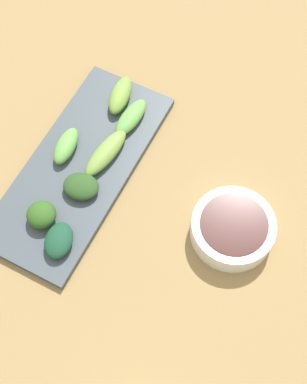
{
  "coord_description": "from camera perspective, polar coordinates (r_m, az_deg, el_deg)",
  "views": [
    {
      "loc": [
        -0.18,
        0.3,
        0.78
      ],
      "look_at": [
        -0.01,
        -0.01,
        0.05
      ],
      "focal_mm": 50.59,
      "sensor_mm": 36.0,
      "label": 1
    }
  ],
  "objects": [
    {
      "name": "tabletop",
      "position": [
        0.85,
        -1.21,
        -1.61
      ],
      "size": [
        2.1,
        2.1,
        0.02
      ],
      "primitive_type": "cube",
      "color": "#9A7C4D",
      "rests_on": "ground"
    },
    {
      "name": "broccoli_stalk_3",
      "position": [
        0.89,
        -2.4,
        7.85
      ],
      "size": [
        0.04,
        0.08,
        0.02
      ],
      "primitive_type": "ellipsoid",
      "rotation": [
        0.0,
        0.0,
        -0.07
      ],
      "color": "#66AD4C",
      "rests_on": "serving_plate"
    },
    {
      "name": "broccoli_leafy_1",
      "position": [
        0.8,
        -9.96,
        -5.06
      ],
      "size": [
        0.06,
        0.07,
        0.02
      ],
      "primitive_type": "ellipsoid",
      "rotation": [
        0.0,
        0.0,
        0.28
      ],
      "color": "#1A4A31",
      "rests_on": "serving_plate"
    },
    {
      "name": "sauce_bowl",
      "position": [
        0.81,
        8.34,
        -3.81
      ],
      "size": [
        0.12,
        0.12,
        0.04
      ],
      "color": "white",
      "rests_on": "tabletop"
    },
    {
      "name": "broccoli_stalk_0",
      "position": [
        0.86,
        -5.04,
        4.16
      ],
      "size": [
        0.04,
        0.1,
        0.02
      ],
      "primitive_type": "ellipsoid",
      "rotation": [
        0.0,
        0.0,
        -0.12
      ],
      "color": "#79A146",
      "rests_on": "serving_plate"
    },
    {
      "name": "broccoli_stalk_2",
      "position": [
        0.92,
        -3.53,
        10.13
      ],
      "size": [
        0.05,
        0.08,
        0.03
      ],
      "primitive_type": "ellipsoid",
      "rotation": [
        0.0,
        0.0,
        0.19
      ],
      "color": "#78A640",
      "rests_on": "serving_plate"
    },
    {
      "name": "broccoli_leafy_6",
      "position": [
        0.82,
        -11.74,
        -2.36
      ],
      "size": [
        0.06,
        0.06,
        0.03
      ],
      "primitive_type": "ellipsoid",
      "rotation": [
        0.0,
        0.0,
        0.34
      ],
      "color": "#305C20",
      "rests_on": "serving_plate"
    },
    {
      "name": "broccoli_stalk_5",
      "position": [
        0.87,
        -9.2,
        4.82
      ],
      "size": [
        0.04,
        0.07,
        0.02
      ],
      "primitive_type": "ellipsoid",
      "rotation": [
        0.0,
        0.0,
        0.14
      ],
      "color": "#68AB4D",
      "rests_on": "serving_plate"
    },
    {
      "name": "serving_plate",
      "position": [
        0.87,
        -7.75,
        2.59
      ],
      "size": [
        0.16,
        0.37,
        0.01
      ],
      "primitive_type": "cube",
      "color": "#434D56",
      "rests_on": "tabletop"
    },
    {
      "name": "broccoli_leafy_4",
      "position": [
        0.84,
        -7.65,
        0.58
      ],
      "size": [
        0.07,
        0.06,
        0.02
      ],
      "primitive_type": "ellipsoid",
      "rotation": [
        0.0,
        0.0,
        0.25
      ],
      "color": "#2B4E21",
      "rests_on": "serving_plate"
    }
  ]
}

